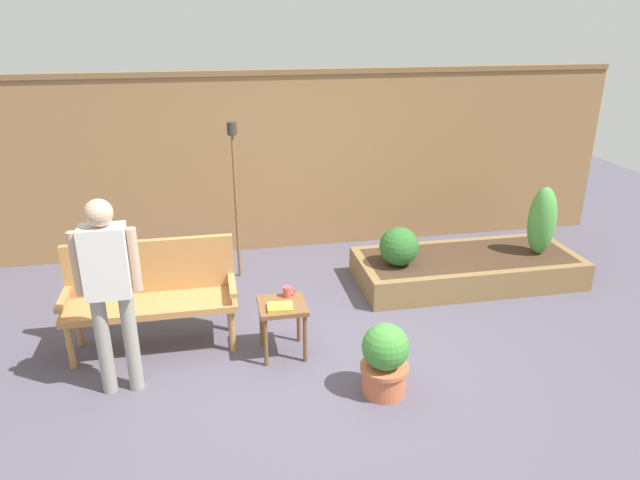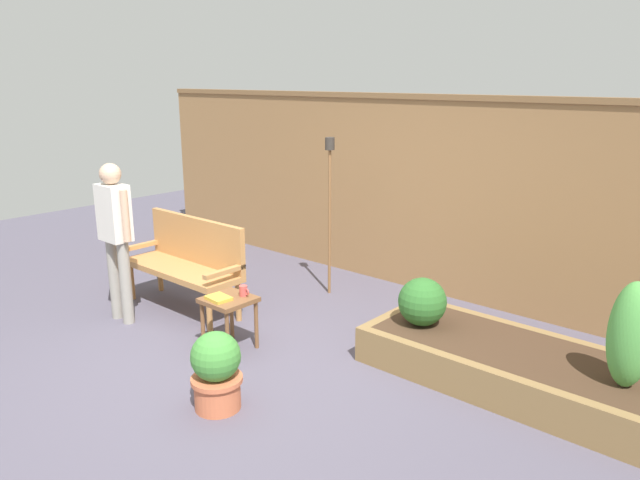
% 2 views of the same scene
% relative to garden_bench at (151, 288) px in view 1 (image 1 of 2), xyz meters
% --- Properties ---
extents(ground_plane, '(14.00, 14.00, 0.00)m').
position_rel_garden_bench_xyz_m(ground_plane, '(1.39, -0.52, -0.54)').
color(ground_plane, '#514C5B').
extents(fence_back, '(8.40, 0.14, 2.16)m').
position_rel_garden_bench_xyz_m(fence_back, '(1.39, 2.08, 0.55)').
color(fence_back, olive).
rests_on(fence_back, ground_plane).
extents(garden_bench, '(1.44, 0.48, 0.94)m').
position_rel_garden_bench_xyz_m(garden_bench, '(0.00, 0.00, 0.00)').
color(garden_bench, '#B77F47').
rests_on(garden_bench, ground_plane).
extents(side_table, '(0.40, 0.40, 0.48)m').
position_rel_garden_bench_xyz_m(side_table, '(1.09, -0.39, -0.15)').
color(side_table, brown).
rests_on(side_table, ground_plane).
extents(cup_on_table, '(0.11, 0.07, 0.09)m').
position_rel_garden_bench_xyz_m(cup_on_table, '(1.15, -0.27, -0.02)').
color(cup_on_table, '#CC4C47').
rests_on(cup_on_table, side_table).
extents(book_on_table, '(0.22, 0.18, 0.03)m').
position_rel_garden_bench_xyz_m(book_on_table, '(1.06, -0.48, -0.05)').
color(book_on_table, gold).
rests_on(book_on_table, side_table).
extents(potted_boxwood, '(0.37, 0.37, 0.59)m').
position_rel_garden_bench_xyz_m(potted_boxwood, '(1.77, -1.10, -0.24)').
color(potted_boxwood, '#C66642').
rests_on(potted_boxwood, ground_plane).
extents(raised_planter_bed, '(2.40, 1.00, 0.30)m').
position_rel_garden_bench_xyz_m(raised_planter_bed, '(3.26, 0.66, -0.39)').
color(raised_planter_bed, olive).
rests_on(raised_planter_bed, ground_plane).
extents(shrub_near_bench, '(0.41, 0.41, 0.41)m').
position_rel_garden_bench_xyz_m(shrub_near_bench, '(2.44, 0.58, -0.04)').
color(shrub_near_bench, brown).
rests_on(shrub_near_bench, raised_planter_bed).
extents(shrub_far_corner, '(0.29, 0.29, 0.75)m').
position_rel_garden_bench_xyz_m(shrub_far_corner, '(4.04, 0.58, 0.13)').
color(shrub_far_corner, brown).
rests_on(shrub_far_corner, raised_planter_bed).
extents(tiki_torch, '(0.10, 0.10, 1.72)m').
position_rel_garden_bench_xyz_m(tiki_torch, '(0.82, 1.27, 0.63)').
color(tiki_torch, brown).
rests_on(tiki_torch, ground_plane).
extents(person_by_bench, '(0.47, 0.20, 1.56)m').
position_rel_garden_bench_xyz_m(person_by_bench, '(-0.21, -0.66, 0.39)').
color(person_by_bench, gray).
rests_on(person_by_bench, ground_plane).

